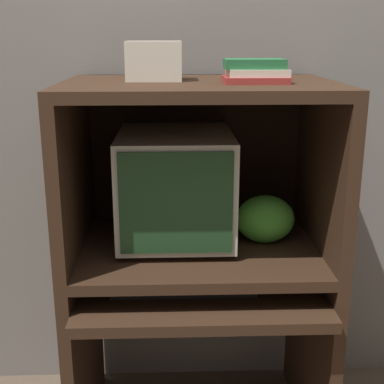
# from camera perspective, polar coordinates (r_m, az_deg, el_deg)

# --- Properties ---
(wall_back) EXTENTS (6.00, 0.06, 2.60)m
(wall_back) POSITION_cam_1_polar(r_m,az_deg,el_deg) (2.13, 0.28, 11.95)
(wall_back) COLOR gray
(wall_back) RESTS_ON ground_plane
(desk_base) EXTENTS (0.88, 0.70, 0.66)m
(desk_base) POSITION_cam_1_polar(r_m,az_deg,el_deg) (2.00, 0.75, -15.19)
(desk_base) COLOR #382316
(desk_base) RESTS_ON ground_plane
(desk_monitor_shelf) EXTENTS (0.88, 0.63, 0.10)m
(desk_monitor_shelf) POSITION_cam_1_polar(r_m,az_deg,el_deg) (1.89, 0.72, -6.24)
(desk_monitor_shelf) COLOR #382316
(desk_monitor_shelf) RESTS_ON desk_base
(hutch_upper) EXTENTS (0.88, 0.63, 0.56)m
(hutch_upper) POSITION_cam_1_polar(r_m,az_deg,el_deg) (1.81, 0.72, 5.86)
(hutch_upper) COLOR #382316
(hutch_upper) RESTS_ON desk_monitor_shelf
(crt_monitor) EXTENTS (0.39, 0.46, 0.38)m
(crt_monitor) POSITION_cam_1_polar(r_m,az_deg,el_deg) (1.87, -1.76, 0.74)
(crt_monitor) COLOR beige
(crt_monitor) RESTS_ON desk_monitor_shelf
(keyboard) EXTENTS (0.47, 0.15, 0.03)m
(keyboard) POSITION_cam_1_polar(r_m,az_deg,el_deg) (1.79, -0.94, -9.86)
(keyboard) COLOR black
(keyboard) RESTS_ON desk_base
(mouse) EXTENTS (0.07, 0.05, 0.03)m
(mouse) POSITION_cam_1_polar(r_m,az_deg,el_deg) (1.82, 8.62, -9.48)
(mouse) COLOR #B7B7B7
(mouse) RESTS_ON desk_base
(snack_bag) EXTENTS (0.20, 0.15, 0.17)m
(snack_bag) POSITION_cam_1_polar(r_m,az_deg,el_deg) (1.89, 7.80, -2.86)
(snack_bag) COLOR green
(snack_bag) RESTS_ON desk_monitor_shelf
(book_stack) EXTENTS (0.20, 0.16, 0.07)m
(book_stack) POSITION_cam_1_polar(r_m,az_deg,el_deg) (1.71, 6.77, 12.63)
(book_stack) COLOR maroon
(book_stack) RESTS_ON hutch_upper
(storage_box) EXTENTS (0.18, 0.15, 0.12)m
(storage_box) POSITION_cam_1_polar(r_m,az_deg,el_deg) (1.79, -4.08, 13.78)
(storage_box) COLOR beige
(storage_box) RESTS_ON hutch_upper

